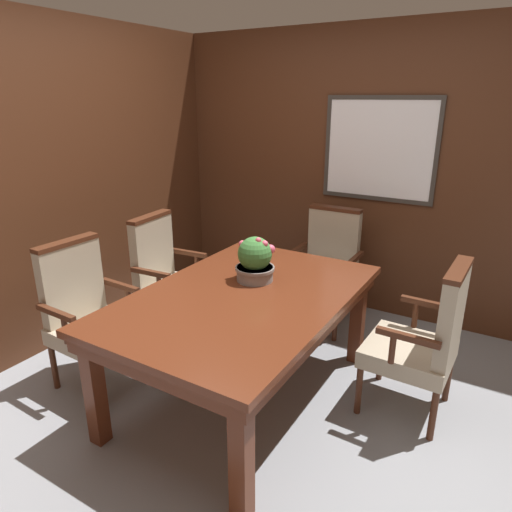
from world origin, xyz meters
name	(u,v)px	position (x,y,z in m)	size (l,w,h in m)	color
ground_plane	(227,404)	(0.00, 0.00, 0.00)	(14.00, 14.00, 0.00)	gray
wall_back	(344,174)	(0.00, 1.87, 1.23)	(7.20, 0.08, 2.45)	#4C2816
wall_left	(40,191)	(-1.63, 0.00, 1.23)	(0.06, 7.20, 2.45)	#4C2816
dining_table	(244,307)	(0.04, 0.14, 0.64)	(1.18, 1.78, 0.74)	#562614
chair_head_far	(327,265)	(0.07, 1.42, 0.52)	(0.54, 0.51, 1.00)	#472314
chair_left_near	(87,312)	(-0.95, -0.24, 0.52)	(0.52, 0.55, 1.00)	#472314
chair_right_far	(425,338)	(1.06, 0.56, 0.52)	(0.52, 0.55, 1.00)	#472314
chair_left_far	(167,274)	(-0.95, 0.55, 0.52)	(0.54, 0.57, 1.00)	#472314
potted_plant	(255,260)	(-0.01, 0.36, 0.87)	(0.26, 0.26, 0.30)	gray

